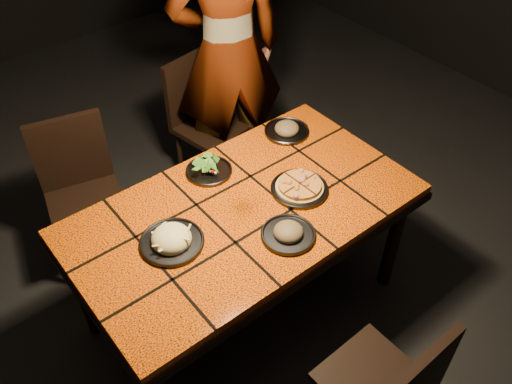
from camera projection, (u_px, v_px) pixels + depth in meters
room_shell at (240, 62)px, 1.99m from camera, size 6.04×7.04×3.08m
dining_table at (244, 219)px, 2.55m from camera, size 1.62×0.92×0.75m
chair_far_left at (80, 184)px, 2.98m from camera, size 0.48×0.48×0.88m
chair_far_right at (202, 113)px, 3.49m from camera, size 0.46×0.46×0.87m
diner at (228, 51)px, 3.17m from camera, size 0.80×0.65×1.89m
plate_pizza at (300, 187)px, 2.57m from camera, size 0.28×0.28×0.04m
plate_pasta at (172, 240)px, 2.32m from camera, size 0.28×0.28×0.09m
plate_salad at (209, 168)px, 2.66m from camera, size 0.23×0.23×0.07m
plate_mushroom_a at (288, 233)px, 2.35m from camera, size 0.24×0.24×0.08m
plate_mushroom_b at (287, 129)px, 2.90m from camera, size 0.24×0.24×0.08m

